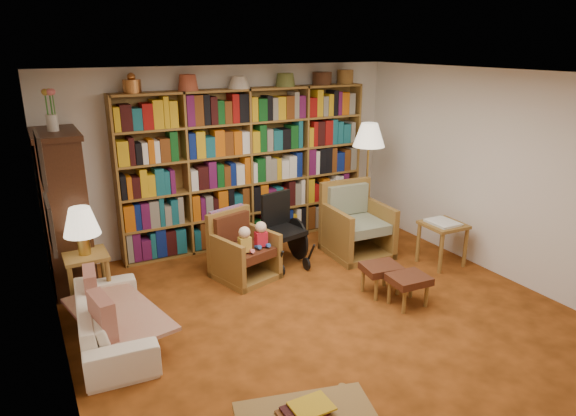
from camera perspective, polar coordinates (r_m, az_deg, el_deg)
floor at (r=5.65m, az=3.68°, el=-11.66°), size 5.00×5.00×0.00m
ceiling at (r=4.92m, az=4.27°, el=14.54°), size 5.00×5.00×0.00m
wall_back at (r=7.32m, az=-6.46°, el=5.70°), size 5.00×0.00×5.00m
wall_front at (r=3.46m, az=26.72°, el=-10.53°), size 5.00×0.00×5.00m
wall_left at (r=4.44m, az=-24.73°, el=-4.06°), size 0.00×5.00×5.00m
wall_right at (r=6.77m, az=22.27°, el=3.46°), size 0.00×5.00×5.00m
bookshelf at (r=7.26m, az=-4.46°, el=5.01°), size 3.60×0.30×2.42m
curio_cabinet at (r=6.44m, az=-23.57°, el=-0.15°), size 0.50×0.95×2.40m
framed_pictures at (r=4.61m, az=-25.34°, el=1.58°), size 0.03×0.52×0.97m
sofa at (r=5.36m, az=-18.86°, el=-11.57°), size 1.64×0.74×0.47m
sofa_throw at (r=5.33m, az=-18.40°, el=-10.86°), size 0.94×1.39×0.04m
cushion_left at (r=5.56m, az=-21.04°, el=-8.20°), size 0.15×0.39×0.38m
cushion_right at (r=4.94m, az=-19.91°, el=-11.49°), size 0.19×0.43×0.41m
side_table_lamp at (r=6.04m, az=-21.45°, el=-6.05°), size 0.45×0.45×0.61m
table_lamp at (r=5.86m, az=-22.01°, el=-1.55°), size 0.39×0.39×0.53m
armchair_leather at (r=6.39m, az=-5.14°, el=-4.63°), size 0.84×0.85×0.83m
armchair_sage at (r=7.12m, az=7.27°, el=-2.06°), size 0.82×0.85×0.97m
wheelchair at (r=6.71m, az=-0.83°, el=-2.69°), size 0.54×0.75×0.93m
floor_lamp at (r=7.38m, az=8.98°, el=7.50°), size 0.45×0.45×1.71m
side_table_papers at (r=6.92m, az=16.84°, el=-2.38°), size 0.51×0.51×0.60m
footstool_a at (r=6.04m, az=10.31°, el=-6.80°), size 0.47×0.41×0.36m
footstool_b at (r=5.83m, az=13.27°, el=-7.93°), size 0.44×0.38×0.35m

